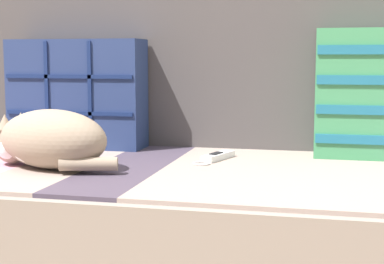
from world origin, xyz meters
TOP-DOWN VIEW (x-y plane):
  - couch at (0.00, 0.10)m, footprint 2.05×0.90m
  - sofa_backrest at (0.00, 0.48)m, footprint 2.01×0.14m
  - throw_pillow_quilted at (-0.57, 0.33)m, footprint 0.44×0.14m
  - sleeping_cat at (-0.49, -0.04)m, footprint 0.39×0.26m
  - game_remote_near at (-0.08, 0.19)m, footprint 0.10×0.19m

SIDE VIEW (x-z plane):
  - couch at x=0.00m, z-range 0.00..0.42m
  - game_remote_near at x=-0.08m, z-range 0.42..0.44m
  - sleeping_cat at x=-0.49m, z-range 0.42..0.58m
  - throw_pillow_quilted at x=-0.57m, z-range 0.43..0.77m
  - sofa_backrest at x=0.00m, z-range 0.43..0.95m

